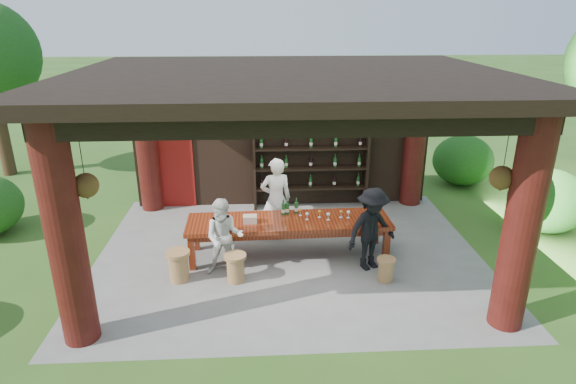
{
  "coord_description": "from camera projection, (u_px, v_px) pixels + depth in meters",
  "views": [
    {
      "loc": [
        -0.49,
        -8.38,
        4.46
      ],
      "look_at": [
        0.0,
        0.4,
        1.15
      ],
      "focal_mm": 30.0,
      "sensor_mm": 36.0,
      "label": 1
    }
  ],
  "objects": [
    {
      "name": "guest_woman",
      "position": [
        224.0,
        237.0,
        8.5
      ],
      "size": [
        0.7,
        0.55,
        1.43
      ],
      "primitive_type": "imported",
      "rotation": [
        0.0,
        0.0,
        -0.01
      ],
      "color": "silver",
      "rests_on": "ground"
    },
    {
      "name": "wine_shelf",
      "position": [
        311.0,
        159.0,
        11.32
      ],
      "size": [
        2.72,
        0.41,
        2.39
      ],
      "color": "black",
      "rests_on": "ground"
    },
    {
      "name": "trees",
      "position": [
        439.0,
        69.0,
        9.74
      ],
      "size": [
        19.85,
        11.83,
        4.8
      ],
      "color": "#3F2819",
      "rests_on": "ground"
    },
    {
      "name": "table_glasses",
      "position": [
        324.0,
        214.0,
        9.18
      ],
      "size": [
        0.98,
        0.31,
        0.15
      ],
      "color": "silver",
      "rests_on": "tasting_table"
    },
    {
      "name": "stool_near_right",
      "position": [
        386.0,
        269.0,
        8.42
      ],
      "size": [
        0.33,
        0.33,
        0.43
      ],
      "rotation": [
        0.0,
        0.0,
        -0.38
      ],
      "color": "olive",
      "rests_on": "ground"
    },
    {
      "name": "napkin_basket",
      "position": [
        250.0,
        219.0,
        8.98
      ],
      "size": [
        0.26,
        0.19,
        0.14
      ],
      "primitive_type": "cube",
      "rotation": [
        0.0,
        0.0,
        0.03
      ],
      "color": "#BF6672",
      "rests_on": "tasting_table"
    },
    {
      "name": "ground",
      "position": [
        289.0,
        254.0,
        9.42
      ],
      "size": [
        90.0,
        90.0,
        0.0
      ],
      "primitive_type": "plane",
      "color": "#2D5119",
      "rests_on": "ground"
    },
    {
      "name": "shrubs",
      "position": [
        331.0,
        217.0,
        9.72
      ],
      "size": [
        13.9,
        7.91,
        1.36
      ],
      "color": "#194C14",
      "rests_on": "ground"
    },
    {
      "name": "tasting_table",
      "position": [
        289.0,
        225.0,
        9.16
      ],
      "size": [
        3.88,
        1.09,
        0.75
      ],
      "rotation": [
        0.0,
        0.0,
        0.03
      ],
      "color": "#4F1D0B",
      "rests_on": "ground"
    },
    {
      "name": "guest_man",
      "position": [
        372.0,
        229.0,
        8.65
      ],
      "size": [
        1.16,
        0.96,
        1.56
      ],
      "primitive_type": "imported",
      "rotation": [
        0.0,
        0.0,
        0.45
      ],
      "color": "black",
      "rests_on": "ground"
    },
    {
      "name": "table_bottles",
      "position": [
        289.0,
        206.0,
        9.34
      ],
      "size": [
        0.34,
        0.15,
        0.31
      ],
      "color": "#194C1E",
      "rests_on": "tasting_table"
    },
    {
      "name": "pavilion",
      "position": [
        287.0,
        143.0,
        9.07
      ],
      "size": [
        7.5,
        6.0,
        3.6
      ],
      "color": "slate",
      "rests_on": "ground"
    },
    {
      "name": "host",
      "position": [
        276.0,
        199.0,
        9.81
      ],
      "size": [
        0.69,
        0.51,
        1.74
      ],
      "primitive_type": "imported",
      "rotation": [
        0.0,
        0.0,
        3.31
      ],
      "color": "white",
      "rests_on": "ground"
    },
    {
      "name": "stool_far_left",
      "position": [
        179.0,
        265.0,
        8.41
      ],
      "size": [
        0.43,
        0.43,
        0.56
      ],
      "rotation": [
        0.0,
        0.0,
        -0.11
      ],
      "color": "olive",
      "rests_on": "ground"
    },
    {
      "name": "stool_near_left",
      "position": [
        236.0,
        267.0,
        8.4
      ],
      "size": [
        0.39,
        0.39,
        0.51
      ],
      "rotation": [
        0.0,
        0.0,
        -0.23
      ],
      "color": "olive",
      "rests_on": "ground"
    }
  ]
}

